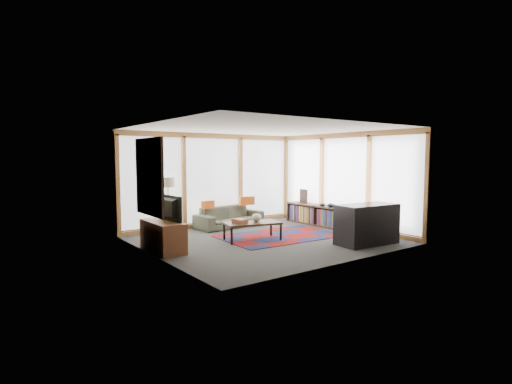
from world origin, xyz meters
TOP-DOWN VIEW (x-y plane):
  - ground at (0.00, 0.00)m, footprint 5.50×5.50m
  - room_envelope at (0.49, 0.56)m, footprint 5.52×5.02m
  - rug at (0.51, 0.13)m, footprint 2.94×1.97m
  - sofa at (0.21, 1.95)m, footprint 2.04×0.98m
  - pillow_left at (-0.48, 1.91)m, footprint 0.40×0.19m
  - pillow_right at (0.83, 1.97)m, footprint 0.46×0.23m
  - floor_lamp at (-1.47, 2.22)m, footprint 0.36×0.36m
  - coffee_table at (-0.31, 0.12)m, footprint 1.40×0.94m
  - book_stack at (-0.63, 0.16)m, footprint 0.30×0.35m
  - vase at (-0.20, 0.11)m, footprint 0.24×0.24m
  - bookshelf at (2.43, 0.69)m, footprint 0.42×2.30m
  - bowl_a at (2.39, 0.18)m, footprint 0.22×0.22m
  - bowl_b at (2.39, 0.49)m, footprint 0.18×0.18m
  - shelf_picture at (2.55, 1.45)m, footprint 0.04×0.31m
  - tv_console at (-2.44, 0.33)m, footprint 0.52×1.25m
  - television at (-2.37, 0.32)m, footprint 0.17×0.93m
  - bar_counter at (1.53, -1.71)m, footprint 1.47×0.78m

SIDE VIEW (x-z plane):
  - ground at x=0.00m, z-range 0.00..0.00m
  - rug at x=0.51m, z-range 0.00..0.01m
  - coffee_table at x=-0.31m, z-range 0.00..0.43m
  - sofa at x=0.21m, z-range 0.00..0.58m
  - bookshelf at x=2.43m, z-range 0.00..0.58m
  - tv_console at x=-2.44m, z-range 0.00..0.63m
  - bar_counter at x=1.53m, z-range 0.00..0.90m
  - book_stack at x=-0.63m, z-range 0.43..0.53m
  - vase at x=-0.20m, z-range 0.43..0.63m
  - bowl_b at x=2.39m, z-range 0.58..0.66m
  - bowl_a at x=2.39m, z-range 0.58..0.68m
  - pillow_left at x=-0.48m, z-range 0.58..0.78m
  - pillow_right at x=0.83m, z-range 0.58..0.82m
  - floor_lamp at x=-1.47m, z-range 0.00..1.43m
  - shelf_picture at x=2.55m, z-range 0.58..0.98m
  - television at x=-2.37m, z-range 0.63..1.16m
  - room_envelope at x=0.49m, z-range 0.23..2.85m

